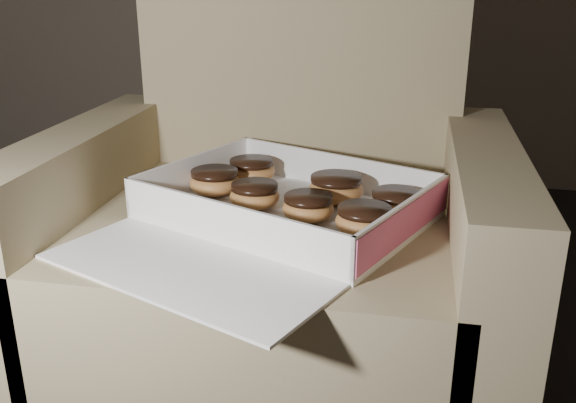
# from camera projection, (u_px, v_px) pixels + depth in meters

# --- Properties ---
(armchair) EXTENTS (0.81, 0.69, 0.85)m
(armchair) POSITION_uv_depth(u_px,v_px,m) (277.00, 258.00, 1.20)
(armchair) COLOR #8A7958
(armchair) RESTS_ON floor
(bakery_box) EXTENTS (0.59, 0.63, 0.07)m
(bakery_box) POSITION_uv_depth(u_px,v_px,m) (274.00, 218.00, 1.04)
(bakery_box) COLOR white
(bakery_box) RESTS_ON armchair
(donut_a) EXTENTS (0.09, 0.09, 0.04)m
(donut_a) POSITION_uv_depth(u_px,v_px,m) (252.00, 170.00, 1.23)
(donut_a) COLOR #CB8447
(donut_a) RESTS_ON bakery_box
(donut_b) EXTENTS (0.10, 0.10, 0.05)m
(donut_b) POSITION_uv_depth(u_px,v_px,m) (336.00, 188.00, 1.12)
(donut_b) COLOR #CB8447
(donut_b) RESTS_ON bakery_box
(donut_c) EXTENTS (0.09, 0.09, 0.04)m
(donut_c) POSITION_uv_depth(u_px,v_px,m) (364.00, 220.00, 0.99)
(donut_c) COLOR #CB8447
(donut_c) RESTS_ON bakery_box
(donut_d) EXTENTS (0.08, 0.08, 0.04)m
(donut_d) POSITION_uv_depth(u_px,v_px,m) (308.00, 207.00, 1.04)
(donut_d) COLOR #CB8447
(donut_d) RESTS_ON bakery_box
(donut_e) EXTENTS (0.09, 0.09, 0.04)m
(donut_e) POSITION_uv_depth(u_px,v_px,m) (255.00, 195.00, 1.10)
(donut_e) COLOR #CB8447
(donut_e) RESTS_ON bakery_box
(donut_f) EXTENTS (0.09, 0.09, 0.04)m
(donut_f) POSITION_uv_depth(u_px,v_px,m) (396.00, 203.00, 1.06)
(donut_f) COLOR #CB8447
(donut_f) RESTS_ON bakery_box
(donut_g) EXTENTS (0.09, 0.09, 0.05)m
(donut_g) POSITION_uv_depth(u_px,v_px,m) (215.00, 181.00, 1.16)
(donut_g) COLOR #CB8447
(donut_g) RESTS_ON bakery_box
(crumb_a) EXTENTS (0.01, 0.01, 0.00)m
(crumb_a) POSITION_uv_depth(u_px,v_px,m) (285.00, 223.00, 1.03)
(crumb_a) COLOR black
(crumb_a) RESTS_ON bakery_box
(crumb_b) EXTENTS (0.01, 0.01, 0.00)m
(crumb_b) POSITION_uv_depth(u_px,v_px,m) (309.00, 220.00, 1.04)
(crumb_b) COLOR black
(crumb_b) RESTS_ON bakery_box
(crumb_c) EXTENTS (0.01, 0.01, 0.00)m
(crumb_c) POSITION_uv_depth(u_px,v_px,m) (267.00, 229.00, 1.01)
(crumb_c) COLOR black
(crumb_c) RESTS_ON bakery_box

